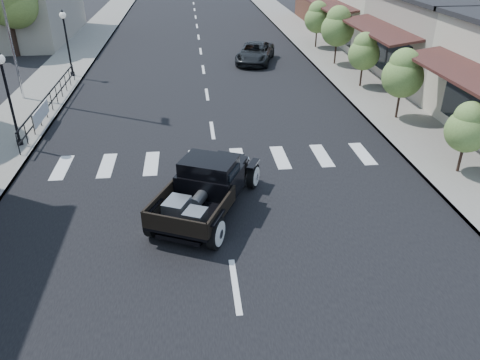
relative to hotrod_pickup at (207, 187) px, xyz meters
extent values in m
plane|color=black|center=(0.50, -0.54, -0.84)|extent=(120.00, 120.00, 0.00)
cube|color=black|center=(0.50, 14.46, -0.83)|extent=(14.00, 80.00, 0.02)
cube|color=gray|center=(-8.00, 14.46, -0.76)|extent=(3.00, 80.00, 0.15)
cube|color=gray|center=(9.00, 14.46, -0.76)|extent=(3.00, 80.00, 0.15)
cube|color=#A29A88|center=(-14.50, 27.46, 1.66)|extent=(10.00, 12.00, 5.00)
cube|color=#9E9485|center=(15.50, 12.46, 1.41)|extent=(10.00, 9.00, 4.50)
cube|color=beige|center=(15.50, 21.46, 1.41)|extent=(10.00, 9.00, 4.50)
imported|color=black|center=(3.92, 17.88, -0.22)|extent=(3.23, 4.82, 1.23)
camera|label=1|loc=(-0.32, -12.22, 6.72)|focal=35.00mm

